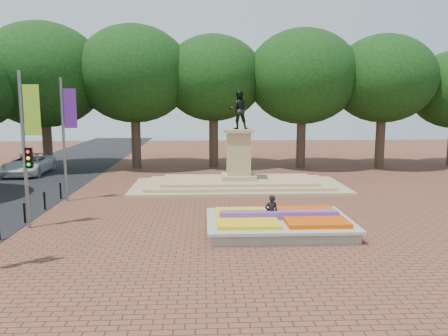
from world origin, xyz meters
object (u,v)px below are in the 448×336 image
at_px(monument, 238,175).
at_px(van, 29,164).
at_px(pedestrian, 271,213).
at_px(flower_bed, 279,223).

xyz_separation_m(monument, van, (-16.13, 6.27, -0.06)).
xyz_separation_m(monument, pedestrian, (0.68, -9.92, -0.07)).
bearing_deg(monument, pedestrian, -86.07).
relative_size(flower_bed, pedestrian, 3.89).
bearing_deg(monument, flower_bed, -84.13).
distance_m(flower_bed, van, 23.65).
bearing_deg(pedestrian, flower_bed, 165.11).
xyz_separation_m(flower_bed, van, (-17.16, 16.27, 0.45)).
xyz_separation_m(van, pedestrian, (16.82, -16.20, -0.01)).
height_order(monument, van, monument).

